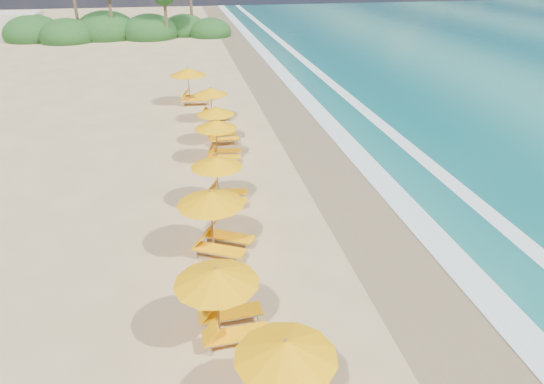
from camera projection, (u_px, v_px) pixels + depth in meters
name	position (u px, v px, depth m)	size (l,w,h in m)	color
ground	(272.00, 220.00, 18.92)	(160.00, 160.00, 0.00)	tan
wet_sand	(370.00, 211.00, 19.58)	(4.00, 160.00, 0.01)	olive
surf_foam	(433.00, 204.00, 20.02)	(4.00, 160.00, 0.01)	white
station_2	(293.00, 376.00, 10.39)	(2.96, 2.96, 2.25)	olive
station_3	(224.00, 297.00, 12.73)	(2.53, 2.37, 2.26)	olive
station_4	(217.00, 218.00, 16.41)	(3.08, 3.08, 2.32)	olive
station_5	(221.00, 177.00, 19.62)	(2.49, 2.37, 2.11)	olive
station_6	(220.00, 137.00, 23.75)	(2.50, 2.38, 2.11)	olive
station_7	(219.00, 122.00, 25.97)	(2.22, 2.06, 2.04)	olive
station_8	(214.00, 102.00, 29.37)	(2.68, 2.63, 2.08)	olive
station_9	(192.00, 83.00, 32.54)	(2.85, 2.69, 2.45)	olive
treeline	(115.00, 29.00, 56.89)	(25.80, 8.80, 9.74)	#163D14
beach_building	(9.00, 25.00, 56.90)	(7.00, 5.00, 2.80)	beige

